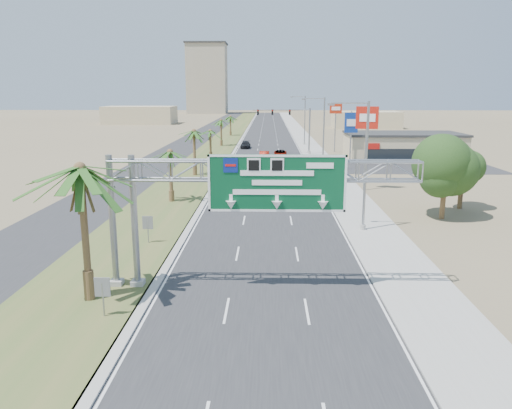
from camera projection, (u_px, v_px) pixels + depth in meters
The scene contains 31 objects.
ground at pixel (266, 394), 17.93m from camera, with size 600.00×600.00×0.00m, color #8C7A59.
road at pixel (268, 136), 125.23m from camera, with size 12.00×300.00×0.02m, color #28282B.
sidewalk_right at pixel (302, 136), 125.01m from camera, with size 4.00×300.00×0.10m, color #9E9B93.
median_grass at pixel (229, 136), 125.46m from camera, with size 7.00×300.00×0.12m, color #465F29.
opposing_road at pixel (201, 136), 125.64m from camera, with size 8.00×300.00×0.02m, color #28282B.
sign_gantry at pixel (247, 181), 26.32m from camera, with size 16.75×1.24×7.50m.
palm_near at pixel (80, 169), 24.44m from camera, with size 5.70×5.70×8.35m.
palm_row_b at pixel (170, 153), 48.31m from camera, with size 3.99×3.99×5.95m.
palm_row_c at pixel (194, 132), 63.74m from camera, with size 3.99×3.99×6.75m.
palm_row_d at pixel (210, 131), 81.57m from camera, with size 3.99×3.99×5.45m.
palm_row_e at pixel (221, 121), 99.96m from camera, with size 3.99×3.99×6.15m.
palm_row_f at pixel (230, 117), 124.43m from camera, with size 3.99×3.99×5.75m.
streetlight_near at pixel (363, 172), 38.19m from camera, with size 3.27×0.44×10.00m.
streetlight_mid at pixel (322, 137), 67.45m from camera, with size 3.27×0.44×10.00m.
streetlight_far at pixel (304, 122), 102.56m from camera, with size 3.27×0.44×10.00m.
signal_mast at pixel (298, 126), 86.95m from camera, with size 10.28×0.71×8.00m.
store_building at pixel (403, 147), 81.34m from camera, with size 18.00×10.00×4.00m, color #C9B487.
oak_near at pixel (446, 167), 41.94m from camera, with size 4.50×4.50×6.80m.
oak_far at pixel (463, 168), 45.92m from camera, with size 3.50×3.50×5.60m.
median_signback_a at pixel (103, 290), 23.66m from camera, with size 0.75×0.08×2.08m.
median_signback_b at pixel (148, 225), 35.38m from camera, with size 0.75×0.08×2.08m.
tower_distant at pixel (207, 79), 258.73m from camera, with size 20.00×16.00×35.00m, color tan.
building_distant_left at pixel (140, 115), 174.44m from camera, with size 24.00×14.00×6.00m, color #C9B487.
building_distant_right at pixel (366, 120), 153.21m from camera, with size 20.00×12.00×5.00m, color #C9B487.
car_left_lane at pixel (227, 181), 56.73m from camera, with size 1.96×4.87×1.66m, color black.
car_mid_lane at pixel (264, 156), 79.87m from camera, with size 1.52×4.35×1.43m, color maroon.
car_right_lane at pixel (280, 154), 82.93m from camera, with size 2.11×4.58×1.27m, color gray.
car_far at pixel (246, 145), 97.19m from camera, with size 1.82×4.47×1.30m, color black.
pole_sign_red_near at pixel (367, 123), 53.95m from camera, with size 2.37×1.03×9.37m.
pole_sign_blue at pixel (351, 125), 75.30m from camera, with size 2.00×0.37×7.89m.
pole_sign_red_far at pixel (336, 113), 89.80m from camera, with size 2.22×0.65×8.94m.
Camera 1 is at (0.05, -16.01, 10.60)m, focal length 35.00 mm.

